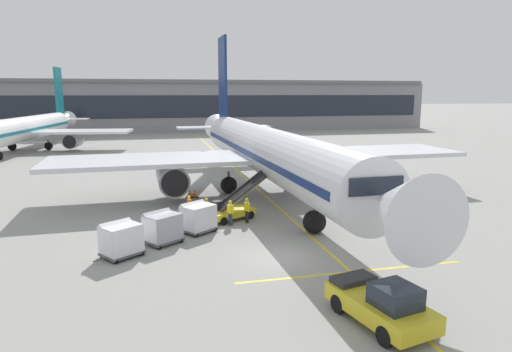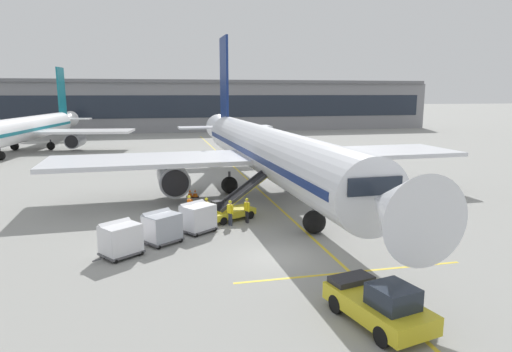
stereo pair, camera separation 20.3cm
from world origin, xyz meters
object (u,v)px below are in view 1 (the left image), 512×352
baggage_cart_third (121,239)px  pushback_tug (382,304)px  belt_loader (233,207)px  distant_airplane (27,129)px  parked_airplane (264,151)px  ground_crew_wingwalker (207,208)px  baggage_cart_lead (198,217)px  safety_cone_nose_mark (189,193)px  ground_crew_by_carts (189,206)px  safety_cone_engine_keepout (195,193)px  ground_crew_marshaller (247,209)px  safety_cone_wingtip (192,203)px  baggage_cart_second (162,227)px  ground_crew_by_loader (230,211)px

baggage_cart_third → pushback_tug: bearing=-43.9°
belt_loader → distant_airplane: (-23.77, 44.13, 2.47)m
parked_airplane → ground_crew_wingwalker: bearing=-128.0°
baggage_cart_lead → baggage_cart_third: size_ratio=1.00×
safety_cone_nose_mark → baggage_cart_lead: bearing=-91.8°
distant_airplane → ground_crew_by_carts: bearing=-64.6°
ground_crew_wingwalker → parked_airplane: bearing=52.0°
safety_cone_engine_keepout → ground_crew_marshaller: bearing=-71.9°
baggage_cart_lead → safety_cone_wingtip: bearing=88.5°
parked_airplane → ground_crew_by_carts: bearing=-136.4°
ground_crew_wingwalker → safety_cone_wingtip: (-0.66, 4.09, -0.62)m
ground_crew_wingwalker → ground_crew_by_carts: bearing=139.8°
parked_airplane → baggage_cart_second: 14.86m
belt_loader → ground_crew_wingwalker: size_ratio=2.99×
pushback_tug → ground_crew_by_loader: bearing=103.5°
safety_cone_engine_keepout → belt_loader: bearing=-74.6°
ground_crew_wingwalker → safety_cone_nose_mark: ground_crew_wingwalker is taller
belt_loader → ground_crew_by_carts: 3.07m
ground_crew_marshaller → safety_cone_engine_keepout: 8.91m
baggage_cart_lead → ground_crew_wingwalker: (0.81, 2.03, -0.00)m
ground_crew_by_carts → safety_cone_wingtip: bearing=82.0°
baggage_cart_lead → ground_crew_wingwalker: bearing=68.2°
safety_cone_wingtip → baggage_cart_lead: bearing=-91.5°
pushback_tug → ground_crew_by_carts: 17.18m
parked_airplane → baggage_cart_third: 17.56m
belt_loader → ground_crew_marshaller: bearing=-57.2°
ground_crew_wingwalker → distant_airplane: (-21.85, 44.56, 2.37)m
baggage_cart_second → safety_cone_wingtip: bearing=72.7°
baggage_cart_lead → ground_crew_wingwalker: baggage_cart_lead is taller
belt_loader → safety_cone_wingtip: belt_loader is taller
parked_airplane → ground_crew_by_carts: 10.22m
belt_loader → ground_crew_wingwalker: (-1.92, -0.43, 0.11)m
ground_crew_by_carts → distant_airplane: size_ratio=0.04×
baggage_cart_third → distant_airplane: (-16.53, 49.98, 2.36)m
baggage_cart_third → safety_cone_wingtip: size_ratio=3.44×
ground_crew_by_loader → ground_crew_by_carts: bearing=141.4°
baggage_cart_third → safety_cone_wingtip: baggage_cart_third is taller
baggage_cart_third → belt_loader: bearing=38.9°
belt_loader → baggage_cart_lead: 3.68m
ground_crew_marshaller → safety_cone_wingtip: ground_crew_marshaller is taller
safety_cone_wingtip → safety_cone_nose_mark: (0.15, 3.81, -0.05)m
baggage_cart_lead → baggage_cart_second: bearing=-143.4°
baggage_cart_third → safety_cone_engine_keepout: 14.15m
baggage_cart_second → ground_crew_marshaller: 6.48m
pushback_tug → ground_crew_wingwalker: bearing=107.7°
ground_crew_by_carts → safety_cone_engine_keepout: ground_crew_by_carts is taller
belt_loader → safety_cone_engine_keepout: bearing=105.4°
belt_loader → ground_crew_by_loader: bearing=-106.9°
ground_crew_marshaller → baggage_cart_third: bearing=-149.6°
ground_crew_by_carts → safety_cone_wingtip: 3.25m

